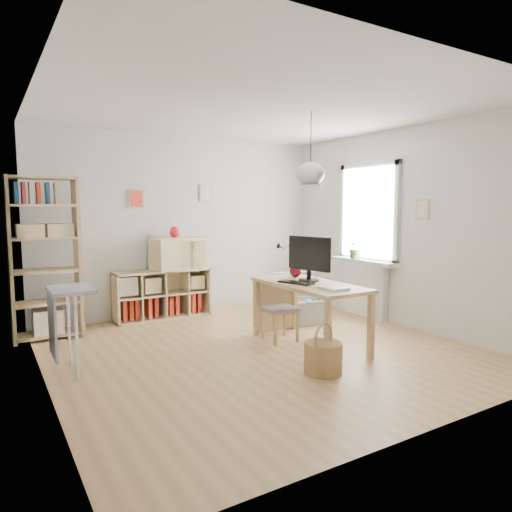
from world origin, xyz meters
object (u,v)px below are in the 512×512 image
chair (278,305)px  drawer_chest (179,253)px  cube_shelf (160,298)px  tall_bookshelf (44,251)px  desk (309,291)px  storage_chest (301,306)px  monitor (309,256)px

chair → drawer_chest: bearing=112.7°
cube_shelf → tall_bookshelf: bearing=-169.8°
chair → drawer_chest: (-0.58, 1.77, 0.53)m
desk → cube_shelf: desk is taller
desk → chair: 0.50m
cube_shelf → desk: bearing=-65.4°
chair → storage_chest: 0.98m
chair → monitor: (0.24, -0.30, 0.62)m
cube_shelf → storage_chest: cube_shelf is taller
tall_bookshelf → storage_chest: 3.46m
drawer_chest → storage_chest: bearing=-52.3°
cube_shelf → drawer_chest: size_ratio=1.74×
storage_chest → drawer_chest: (-1.36, 1.22, 0.72)m
cube_shelf → chair: chair is taller
cube_shelf → drawer_chest: (0.28, -0.04, 0.65)m
desk → storage_chest: size_ratio=1.75×
storage_chest → desk: bearing=-110.0°
tall_bookshelf → drawer_chest: tall_bookshelf is taller
cube_shelf → storage_chest: size_ratio=1.63×
chair → monitor: bearing=-47.5°
tall_bookshelf → chair: 2.95m
storage_chest → chair: bearing=-131.9°
storage_chest → tall_bookshelf: bearing=175.6°
storage_chest → drawer_chest: bearing=150.7°
monitor → drawer_chest: monitor is taller
desk → cube_shelf: 2.48m
cube_shelf → drawer_chest: 0.71m
cube_shelf → drawer_chest: bearing=-8.3°
chair → drawer_chest: drawer_chest is taller
cube_shelf → chair: size_ratio=1.88×
cube_shelf → tall_bookshelf: size_ratio=0.70×
tall_bookshelf → monitor: bearing=-34.6°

